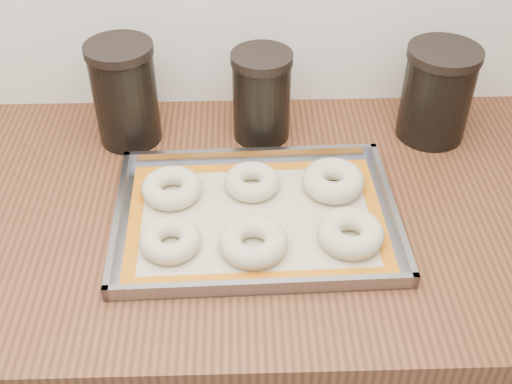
{
  "coord_description": "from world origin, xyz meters",
  "views": [
    {
      "loc": [
        -0.12,
        0.85,
        1.62
      ],
      "look_at": [
        -0.09,
        1.63,
        0.96
      ],
      "focal_mm": 45.0,
      "sensor_mm": 36.0,
      "label": 1
    }
  ],
  "objects_px": {
    "bagel_front_left": "(170,240)",
    "canister_right": "(437,93)",
    "bagel_back_mid": "(252,182)",
    "bagel_front_right": "(351,233)",
    "bagel_back_left": "(172,188)",
    "canister_left": "(125,93)",
    "canister_mid": "(262,96)",
    "bagel_back_right": "(333,181)",
    "baking_tray": "(256,217)",
    "bagel_front_mid": "(253,242)"
  },
  "relations": [
    {
      "from": "bagel_front_left",
      "to": "canister_mid",
      "type": "height_order",
      "value": "canister_mid"
    },
    {
      "from": "bagel_front_mid",
      "to": "bagel_back_mid",
      "type": "distance_m",
      "value": 0.15
    },
    {
      "from": "bagel_back_right",
      "to": "canister_left",
      "type": "xyz_separation_m",
      "value": [
        -0.37,
        0.17,
        0.07
      ]
    },
    {
      "from": "canister_left",
      "to": "bagel_front_left",
      "type": "bearing_deg",
      "value": -72.23
    },
    {
      "from": "bagel_back_right",
      "to": "canister_left",
      "type": "relative_size",
      "value": 0.54
    },
    {
      "from": "canister_mid",
      "to": "canister_right",
      "type": "distance_m",
      "value": 0.33
    },
    {
      "from": "baking_tray",
      "to": "canister_left",
      "type": "distance_m",
      "value": 0.35
    },
    {
      "from": "bagel_front_right",
      "to": "bagel_back_mid",
      "type": "height_order",
      "value": "bagel_front_right"
    },
    {
      "from": "bagel_front_mid",
      "to": "bagel_front_right",
      "type": "distance_m",
      "value": 0.15
    },
    {
      "from": "bagel_back_left",
      "to": "canister_left",
      "type": "distance_m",
      "value": 0.22
    },
    {
      "from": "bagel_back_left",
      "to": "bagel_back_mid",
      "type": "bearing_deg",
      "value": 5.6
    },
    {
      "from": "bagel_back_mid",
      "to": "bagel_back_right",
      "type": "distance_m",
      "value": 0.14
    },
    {
      "from": "bagel_front_left",
      "to": "bagel_front_mid",
      "type": "distance_m",
      "value": 0.13
    },
    {
      "from": "bagel_back_left",
      "to": "canister_left",
      "type": "relative_size",
      "value": 0.52
    },
    {
      "from": "bagel_back_mid",
      "to": "canister_mid",
      "type": "distance_m",
      "value": 0.18
    },
    {
      "from": "bagel_back_mid",
      "to": "canister_left",
      "type": "xyz_separation_m",
      "value": [
        -0.23,
        0.17,
        0.08
      ]
    },
    {
      "from": "baking_tray",
      "to": "canister_mid",
      "type": "xyz_separation_m",
      "value": [
        0.02,
        0.24,
        0.08
      ]
    },
    {
      "from": "bagel_back_right",
      "to": "canister_mid",
      "type": "xyz_separation_m",
      "value": [
        -0.12,
        0.18,
        0.06
      ]
    },
    {
      "from": "bagel_front_mid",
      "to": "bagel_back_left",
      "type": "xyz_separation_m",
      "value": [
        -0.14,
        0.13,
        -0.0
      ]
    },
    {
      "from": "bagel_front_left",
      "to": "canister_right",
      "type": "height_order",
      "value": "canister_right"
    },
    {
      "from": "bagel_back_right",
      "to": "canister_right",
      "type": "bearing_deg",
      "value": 38.99
    },
    {
      "from": "baking_tray",
      "to": "bagel_back_left",
      "type": "distance_m",
      "value": 0.15
    },
    {
      "from": "canister_mid",
      "to": "bagel_front_left",
      "type": "bearing_deg",
      "value": -116.17
    },
    {
      "from": "bagel_back_left",
      "to": "canister_right",
      "type": "bearing_deg",
      "value": 20.07
    },
    {
      "from": "canister_mid",
      "to": "canister_right",
      "type": "relative_size",
      "value": 0.96
    },
    {
      "from": "bagel_front_left",
      "to": "bagel_front_mid",
      "type": "relative_size",
      "value": 0.89
    },
    {
      "from": "bagel_front_right",
      "to": "canister_right",
      "type": "bearing_deg",
      "value": 56.52
    },
    {
      "from": "canister_right",
      "to": "canister_left",
      "type": "bearing_deg",
      "value": 179.59
    },
    {
      "from": "bagel_back_right",
      "to": "canister_right",
      "type": "xyz_separation_m",
      "value": [
        0.21,
        0.17,
        0.07
      ]
    },
    {
      "from": "bagel_front_right",
      "to": "bagel_back_mid",
      "type": "bearing_deg",
      "value": 138.3
    },
    {
      "from": "bagel_front_right",
      "to": "bagel_back_mid",
      "type": "distance_m",
      "value": 0.2
    },
    {
      "from": "bagel_front_left",
      "to": "bagel_front_right",
      "type": "distance_m",
      "value": 0.28
    },
    {
      "from": "bagel_back_left",
      "to": "bagel_front_left",
      "type": "bearing_deg",
      "value": -86.88
    },
    {
      "from": "canister_left",
      "to": "canister_mid",
      "type": "relative_size",
      "value": 1.13
    },
    {
      "from": "bagel_front_left",
      "to": "canister_left",
      "type": "bearing_deg",
      "value": 107.77
    },
    {
      "from": "bagel_back_mid",
      "to": "canister_right",
      "type": "height_order",
      "value": "canister_right"
    },
    {
      "from": "baking_tray",
      "to": "bagel_back_mid",
      "type": "bearing_deg",
      "value": 93.69
    },
    {
      "from": "bagel_back_left",
      "to": "bagel_back_right",
      "type": "bearing_deg",
      "value": 1.71
    },
    {
      "from": "bagel_front_left",
      "to": "canister_left",
      "type": "height_order",
      "value": "canister_left"
    },
    {
      "from": "bagel_front_left",
      "to": "bagel_back_left",
      "type": "xyz_separation_m",
      "value": [
        -0.01,
        0.13,
        0.0
      ]
    },
    {
      "from": "bagel_back_right",
      "to": "canister_mid",
      "type": "relative_size",
      "value": 0.61
    },
    {
      "from": "bagel_back_mid",
      "to": "bagel_back_right",
      "type": "relative_size",
      "value": 0.89
    },
    {
      "from": "bagel_back_left",
      "to": "bagel_back_right",
      "type": "distance_m",
      "value": 0.28
    },
    {
      "from": "bagel_back_mid",
      "to": "canister_mid",
      "type": "xyz_separation_m",
      "value": [
        0.02,
        0.17,
        0.07
      ]
    },
    {
      "from": "bagel_front_left",
      "to": "canister_right",
      "type": "bearing_deg",
      "value": 32.38
    },
    {
      "from": "bagel_front_mid",
      "to": "bagel_back_right",
      "type": "xyz_separation_m",
      "value": [
        0.14,
        0.14,
        0.0
      ]
    },
    {
      "from": "bagel_back_mid",
      "to": "canister_right",
      "type": "relative_size",
      "value": 0.52
    },
    {
      "from": "bagel_front_right",
      "to": "canister_mid",
      "type": "bearing_deg",
      "value": 112.84
    },
    {
      "from": "canister_left",
      "to": "bagel_back_mid",
      "type": "bearing_deg",
      "value": -36.3
    },
    {
      "from": "baking_tray",
      "to": "bagel_back_mid",
      "type": "distance_m",
      "value": 0.08
    }
  ]
}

